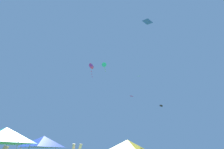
% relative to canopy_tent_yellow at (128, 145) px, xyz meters
% --- Properties ---
extents(canopy_tent_yellow, '(2.72, 2.72, 2.91)m').
position_rel_canopy_tent_yellow_xyz_m(canopy_tent_yellow, '(0.00, 0.00, 0.00)').
color(canopy_tent_yellow, '#9E9EA3').
rests_on(canopy_tent_yellow, ground).
extents(canopy_tent_blue, '(3.15, 3.15, 3.37)m').
position_rel_canopy_tent_yellow_xyz_m(canopy_tent_blue, '(-7.55, 3.43, 0.39)').
color(canopy_tent_blue, '#9E9EA3').
rests_on(canopy_tent_blue, ground).
extents(canopy_tent_teal, '(3.29, 3.29, 3.52)m').
position_rel_canopy_tent_yellow_xyz_m(canopy_tent_teal, '(-9.51, -0.60, 0.52)').
color(canopy_tent_teal, '#9E9EA3').
rests_on(canopy_tent_teal, ground).
extents(kite_cyan_delta, '(1.26, 1.11, 2.32)m').
position_rel_canopy_tent_yellow_xyz_m(kite_cyan_delta, '(0.39, 15.09, 17.99)').
color(kite_cyan_delta, '#2DB7CC').
extents(kite_blue_diamond, '(1.29, 1.12, 0.52)m').
position_rel_canopy_tent_yellow_xyz_m(kite_blue_diamond, '(3.34, -1.23, 15.23)').
color(kite_blue_diamond, blue).
extents(kite_purple_delta, '(1.35, 1.35, 0.41)m').
position_rel_canopy_tent_yellow_xyz_m(kite_purple_delta, '(7.81, 17.43, 11.61)').
color(kite_purple_delta, purple).
extents(kite_green_delta, '(1.14, 1.12, 0.48)m').
position_rel_canopy_tent_yellow_xyz_m(kite_green_delta, '(11.53, 20.00, 18.98)').
color(kite_green_delta, green).
extents(kite_magenta_box, '(0.51, 0.62, 1.52)m').
position_rel_canopy_tent_yellow_xyz_m(kite_magenta_box, '(-3.80, -1.06, 6.93)').
color(kite_magenta_box, '#D6389E').
extents(kite_black_box, '(0.38, 0.78, 0.57)m').
position_rel_canopy_tent_yellow_xyz_m(kite_black_box, '(11.41, 11.29, 7.67)').
color(kite_black_box, black).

